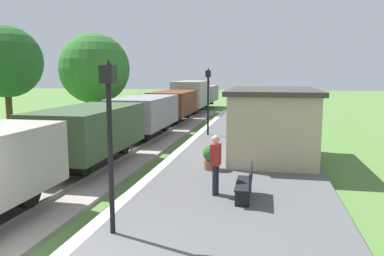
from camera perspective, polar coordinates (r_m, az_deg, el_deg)
freight_train at (r=24.44m, az=-4.45°, el=3.05°), size 2.50×39.20×2.72m
station_hut at (r=15.95m, az=11.96°, el=0.86°), size 3.50×5.80×2.78m
bench_near_hut at (r=10.44m, az=8.22°, el=-8.14°), size 0.42×1.50×0.91m
bench_down_platform at (r=21.10m, az=9.77°, el=0.13°), size 0.42×1.50×0.91m
person_waiting at (r=10.64m, az=3.59°, el=-5.19°), size 0.28×0.40×1.71m
potted_planter at (r=13.51m, az=3.00°, el=-4.29°), size 0.64×0.64×0.92m
lamp_post_near at (r=7.96m, az=-12.38°, el=1.92°), size 0.28×0.28×3.70m
lamp_post_far at (r=20.92m, az=2.45°, el=5.90°), size 0.28×0.28×3.70m
tree_trackside_far at (r=18.80m, az=-26.26°, el=8.90°), size 3.16×3.16×5.75m
tree_field_left at (r=26.03m, az=-14.49°, el=8.64°), size 4.62×4.62×6.27m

